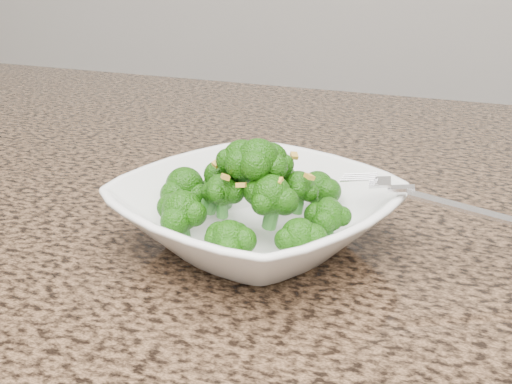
% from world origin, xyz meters
% --- Properties ---
extents(granite_counter, '(1.64, 1.04, 0.03)m').
position_xyz_m(granite_counter, '(0.00, 0.30, 0.89)').
color(granite_counter, brown).
rests_on(granite_counter, cabinet).
extents(bowl, '(0.30, 0.30, 0.06)m').
position_xyz_m(bowl, '(0.14, 0.19, 0.93)').
color(bowl, white).
rests_on(bowl, granite_counter).
extents(broccoli_pile, '(0.20, 0.20, 0.06)m').
position_xyz_m(broccoli_pile, '(0.14, 0.19, 0.99)').
color(broccoli_pile, '#1B580A').
rests_on(broccoli_pile, bowl).
extents(garlic_topping, '(0.12, 0.12, 0.01)m').
position_xyz_m(garlic_topping, '(0.14, 0.19, 1.02)').
color(garlic_topping, gold).
rests_on(garlic_topping, broccoli_pile).
extents(fork, '(0.18, 0.06, 0.01)m').
position_xyz_m(fork, '(0.26, 0.21, 0.96)').
color(fork, silver).
rests_on(fork, bowl).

